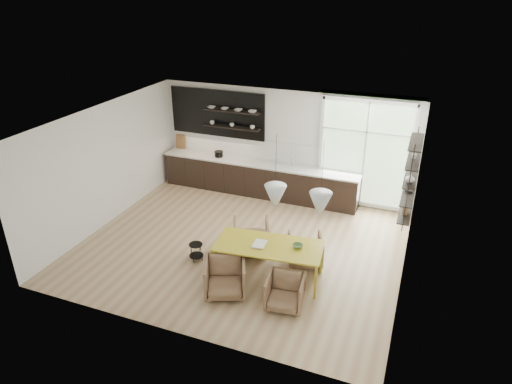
# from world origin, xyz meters

# --- Properties ---
(room) EXTENTS (7.02, 6.01, 2.91)m
(room) POSITION_xyz_m (0.58, 1.10, 1.46)
(room) COLOR tan
(room) RESTS_ON ground
(kitchen_run) EXTENTS (5.54, 0.69, 2.75)m
(kitchen_run) POSITION_xyz_m (-0.69, 2.69, 0.60)
(kitchen_run) COLOR black
(kitchen_run) RESTS_ON ground
(right_shelving) EXTENTS (0.26, 1.22, 1.90)m
(right_shelving) POSITION_xyz_m (3.36, 1.17, 1.65)
(right_shelving) COLOR black
(right_shelving) RESTS_ON ground
(dining_table) EXTENTS (2.19, 1.17, 0.77)m
(dining_table) POSITION_xyz_m (0.98, -0.93, 0.71)
(dining_table) COLOR #B19F20
(dining_table) RESTS_ON ground
(armchair_back_left) EXTENTS (1.02, 1.03, 0.72)m
(armchair_back_left) POSITION_xyz_m (0.29, -0.13, 0.36)
(armchair_back_left) COLOR olive
(armchair_back_left) RESTS_ON ground
(armchair_back_right) EXTENTS (0.90, 0.91, 0.65)m
(armchair_back_right) POSITION_xyz_m (1.52, -0.17, 0.32)
(armchair_back_right) COLOR olive
(armchair_back_right) RESTS_ON ground
(armchair_front_left) EXTENTS (1.01, 1.02, 0.71)m
(armchair_front_left) POSITION_xyz_m (0.38, -1.70, 0.36)
(armchair_front_left) COLOR olive
(armchair_front_left) RESTS_ON ground
(armchair_front_right) EXTENTS (0.75, 0.77, 0.63)m
(armchair_front_right) POSITION_xyz_m (1.56, -1.65, 0.31)
(armchair_front_right) COLOR olive
(armchair_front_right) RESTS_ON ground
(wire_stool) EXTENTS (0.31, 0.31, 0.39)m
(wire_stool) POSITION_xyz_m (-0.68, -0.90, 0.25)
(wire_stool) COLOR black
(wire_stool) RESTS_ON ground
(table_book) EXTENTS (0.26, 0.34, 0.03)m
(table_book) POSITION_xyz_m (0.69, -1.00, 0.78)
(table_book) COLOR white
(table_book) RESTS_ON dining_table
(table_bowl) EXTENTS (0.24, 0.24, 0.06)m
(table_bowl) POSITION_xyz_m (1.53, -0.81, 0.80)
(table_bowl) COLOR #537D49
(table_bowl) RESTS_ON dining_table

